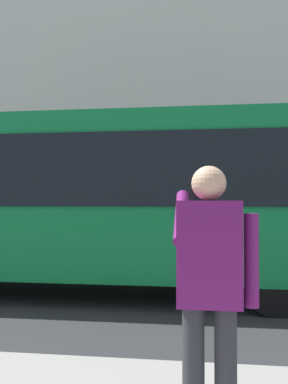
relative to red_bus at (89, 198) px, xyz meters
The scene contains 4 objects.
ground_plane 1.98m from the red_bus, behind, with size 60.00×60.00×0.00m, color #2B2B2D.
building_facade_far 8.24m from the red_bus, 98.61° to the right, with size 28.00×1.55×12.00m.
red_bus is the anchor object (origin of this frame).
pedestrian_photographer 5.04m from the red_bus, 113.96° to the left, with size 0.53×0.52×1.70m.
Camera 1 is at (-0.94, 7.39, 1.63)m, focal length 39.03 mm.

